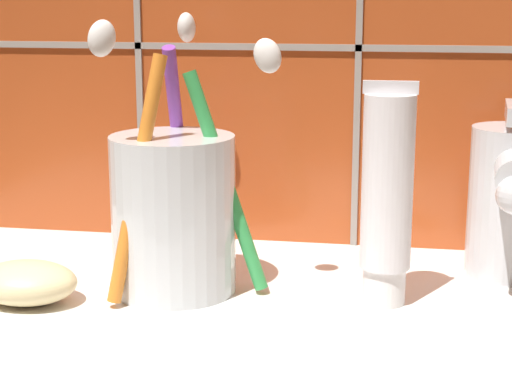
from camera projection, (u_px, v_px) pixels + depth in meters
sink_counter at (310, 327)px, 53.25cm from camera, size 68.53×31.41×2.00cm
toothbrush_cup at (174, 209)px, 55.88cm from camera, size 11.63×14.55×18.26cm
toothpaste_tube at (387, 196)px, 53.15cm from camera, size 3.36×3.20×14.16cm
sink_faucet at (511, 196)px, 58.41cm from camera, size 5.79×11.16×12.06cm
soap_bar at (26, 282)px, 54.42cm from camera, size 6.60×5.03×2.69cm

